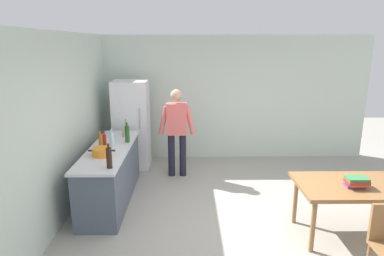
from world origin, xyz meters
TOP-DOWN VIEW (x-y plane):
  - ground_plane at (0.00, 0.00)m, footprint 14.00×14.00m
  - wall_back at (0.00, 3.00)m, footprint 6.40×0.12m
  - wall_left at (-2.60, 0.20)m, footprint 0.12×5.60m
  - kitchen_counter at (-2.00, 0.80)m, footprint 0.64×2.20m
  - refrigerator at (-1.90, 2.40)m, footprint 0.70×0.67m
  - person at (-0.95, 1.85)m, footprint 0.70×0.22m
  - dining_table at (1.40, -0.30)m, footprint 1.40×0.90m
  - cooking_pot at (-2.02, 0.44)m, footprint 0.40×0.28m
  - utensil_jar at (-1.87, 1.50)m, footprint 0.11×0.11m
  - bottle_water_clear at (-1.96, 0.87)m, footprint 0.07×0.07m
  - bottle_wine_green at (-1.76, 1.14)m, footprint 0.08×0.08m
  - bottle_oil_amber at (-2.13, 0.82)m, footprint 0.06×0.06m
  - bottle_sauce_red at (-2.11, 0.96)m, footprint 0.06×0.06m
  - bottle_wine_dark at (-1.79, -0.07)m, footprint 0.08×0.08m
  - book_stack at (1.40, -0.40)m, footprint 0.27×0.21m

SIDE VIEW (x-z plane):
  - ground_plane at x=0.00m, z-range 0.00..0.00m
  - kitchen_counter at x=-2.00m, z-range 0.00..0.90m
  - dining_table at x=1.40m, z-range 0.30..1.05m
  - book_stack at x=1.40m, z-range 0.75..0.89m
  - refrigerator at x=-1.90m, z-range 0.00..1.80m
  - cooking_pot at x=-2.02m, z-range 0.90..1.02m
  - person at x=-0.95m, z-range 0.13..1.83m
  - utensil_jar at x=-1.87m, z-range 0.82..1.14m
  - bottle_sauce_red at x=-2.11m, z-range 0.88..1.12m
  - bottle_oil_amber at x=-2.13m, z-range 0.88..1.16m
  - bottle_water_clear at x=-1.96m, z-range 0.88..1.18m
  - bottle_wine_green at x=-1.76m, z-range 0.88..1.22m
  - bottle_wine_dark at x=-1.79m, z-range 0.88..1.22m
  - wall_back at x=0.00m, z-range 0.00..2.70m
  - wall_left at x=-2.60m, z-range 0.00..2.70m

